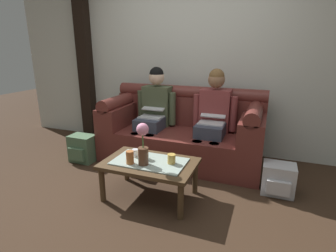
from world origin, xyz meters
name	(u,v)px	position (x,y,z in m)	size (l,w,h in m)	color
ground_plane	(145,203)	(0.00, 0.00, 0.00)	(14.00, 14.00, 0.00)	#382619
back_wall_patterned	(195,49)	(0.00, 1.70, 1.45)	(6.00, 0.12, 2.90)	silver
timber_pillar	(85,49)	(-1.79, 1.58, 1.45)	(0.20, 0.20, 2.90)	black
couch	(182,133)	(0.00, 1.17, 0.37)	(2.07, 0.88, 0.96)	maroon
person_left	(154,109)	(-0.41, 1.17, 0.66)	(0.56, 0.67, 1.22)	#383D4C
person_right	(213,115)	(0.41, 1.17, 0.66)	(0.56, 0.67, 1.22)	#383D4C
coffee_table	(150,166)	(0.00, 0.12, 0.34)	(0.91, 0.58, 0.40)	#47331E
flower_vase	(143,144)	(-0.02, 0.03, 0.61)	(0.12, 0.12, 0.41)	brown
cup_near_left	(135,153)	(-0.18, 0.17, 0.44)	(0.06, 0.06, 0.08)	silver
cup_near_right	(171,159)	(0.22, 0.15, 0.44)	(0.08, 0.08, 0.09)	gold
cup_far_center	(130,157)	(-0.15, 0.00, 0.46)	(0.07, 0.07, 0.13)	#B26633
cup_far_left	(144,153)	(-0.08, 0.16, 0.45)	(0.07, 0.07, 0.11)	#DBB77A
backpack_left	(82,149)	(-1.21, 0.61, 0.18)	(0.32, 0.27, 0.36)	#4C6B4C
backpack_right	(278,179)	(1.21, 0.66, 0.16)	(0.32, 0.29, 0.32)	#B7B7BC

